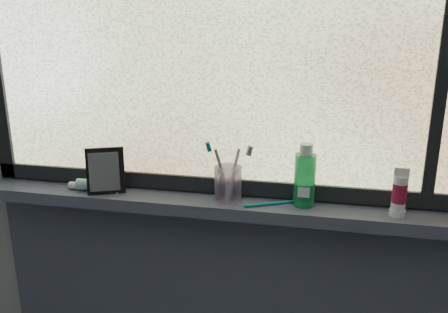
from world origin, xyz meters
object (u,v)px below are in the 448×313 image
at_px(vanity_mirror, 105,171).
at_px(toothbrush_cup, 228,184).
at_px(mouthwash_bottle, 305,175).
at_px(cream_tube, 400,191).

xyz_separation_m(vanity_mirror, toothbrush_cup, (0.40, 0.02, -0.02)).
bearing_deg(mouthwash_bottle, vanity_mirror, -177.57).
relative_size(toothbrush_cup, cream_tube, 1.06).
xyz_separation_m(mouthwash_bottle, cream_tube, (0.27, -0.02, -0.02)).
distance_m(vanity_mirror, cream_tube, 0.90).
bearing_deg(vanity_mirror, toothbrush_cup, -19.49).
bearing_deg(vanity_mirror, cream_tube, -21.63).
height_order(vanity_mirror, mouthwash_bottle, mouthwash_bottle).
relative_size(vanity_mirror, mouthwash_bottle, 0.94).
relative_size(vanity_mirror, cream_tube, 1.45).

